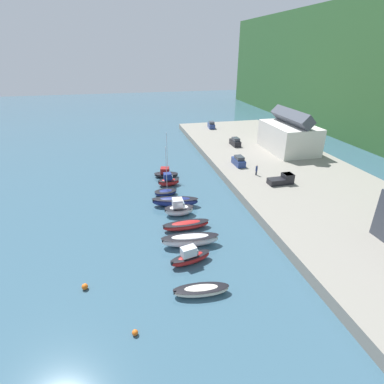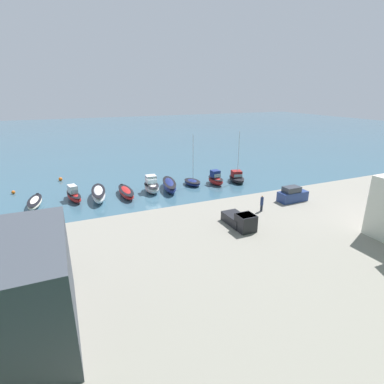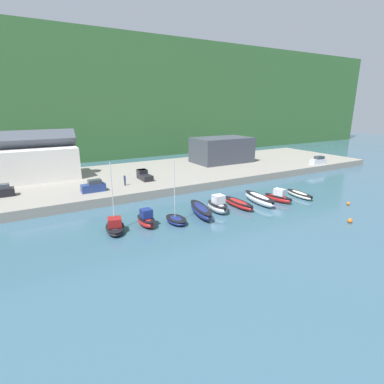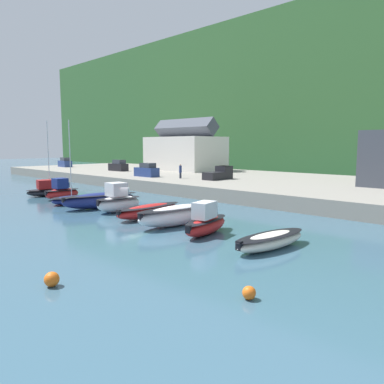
% 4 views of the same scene
% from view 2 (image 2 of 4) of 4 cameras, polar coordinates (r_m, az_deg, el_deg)
% --- Properties ---
extents(ground_plane, '(320.00, 320.00, 0.00)m').
position_cam_2_polar(ground_plane, '(50.72, -7.32, -0.33)').
color(ground_plane, '#385B70').
extents(quay_promenade, '(117.70, 29.13, 1.62)m').
position_cam_2_polar(quay_promenade, '(29.29, 7.36, -13.67)').
color(quay_promenade, gray).
rests_on(quay_promenade, ground_plane).
extents(moored_boat_0, '(3.58, 5.50, 9.60)m').
position_cam_2_polar(moored_boat_0, '(57.53, 8.49, 2.71)').
color(moored_boat_0, black).
rests_on(moored_boat_0, ground_plane).
extents(moored_boat_1, '(2.13, 4.31, 2.59)m').
position_cam_2_polar(moored_boat_1, '(55.44, 4.50, 2.45)').
color(moored_boat_1, red).
rests_on(moored_boat_1, ground_plane).
extents(moored_boat_2, '(2.74, 4.31, 9.27)m').
position_cam_2_polar(moored_boat_2, '(54.87, 0.05, 1.89)').
color(moored_boat_2, navy).
rests_on(moored_boat_2, ground_plane).
extents(moored_boat_3, '(3.80, 8.29, 1.63)m').
position_cam_2_polar(moored_boat_3, '(52.28, -4.34, 1.34)').
color(moored_boat_3, navy).
rests_on(moored_boat_3, ground_plane).
extents(moored_boat_4, '(2.51, 4.84, 2.91)m').
position_cam_2_polar(moored_boat_4, '(51.27, -7.72, 1.13)').
color(moored_boat_4, silver).
rests_on(moored_boat_4, ground_plane).
extents(moored_boat_5, '(2.10, 7.21, 1.21)m').
position_cam_2_polar(moored_boat_5, '(50.24, -12.45, -0.04)').
color(moored_boat_5, red).
rests_on(moored_boat_5, ground_plane).
extents(moored_boat_6, '(2.92, 8.17, 1.68)m').
position_cam_2_polar(moored_boat_6, '(49.93, -17.37, -0.30)').
color(moored_boat_6, white).
rests_on(moored_boat_6, ground_plane).
extents(moored_boat_7, '(2.78, 5.65, 2.44)m').
position_cam_2_polar(moored_boat_7, '(50.54, -21.62, -0.55)').
color(moored_boat_7, red).
rests_on(moored_boat_7, ground_plane).
extents(moored_boat_8, '(2.44, 6.42, 1.02)m').
position_cam_2_polar(moored_boat_8, '(50.90, -27.76, -1.69)').
color(moored_boat_8, white).
rests_on(moored_boat_8, ground_plane).
extents(parked_car_2, '(4.22, 1.85, 2.16)m').
position_cam_2_polar(parked_car_2, '(44.40, 18.57, -0.52)').
color(parked_car_2, navy).
rests_on(parked_car_2, quay_promenade).
extents(pickup_truck_0, '(2.05, 4.75, 1.90)m').
position_cam_2_polar(pickup_truck_0, '(34.60, 9.26, -5.38)').
color(pickup_truck_0, black).
rests_on(pickup_truck_0, quay_promenade).
extents(person_on_quay, '(0.40, 0.40, 2.14)m').
position_cam_2_polar(person_on_quay, '(39.54, 13.15, -2.08)').
color(person_on_quay, '#232838').
rests_on(person_on_quay, quay_promenade).
extents(mooring_buoy_0, '(0.70, 0.70, 0.70)m').
position_cam_2_polar(mooring_buoy_0, '(62.79, -23.76, 2.27)').
color(mooring_buoy_0, orange).
rests_on(mooring_buoy_0, ground_plane).
extents(mooring_buoy_1, '(0.59, 0.59, 0.59)m').
position_cam_2_polar(mooring_buoy_1, '(58.46, -30.90, -0.03)').
color(mooring_buoy_1, orange).
rests_on(mooring_buoy_1, ground_plane).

